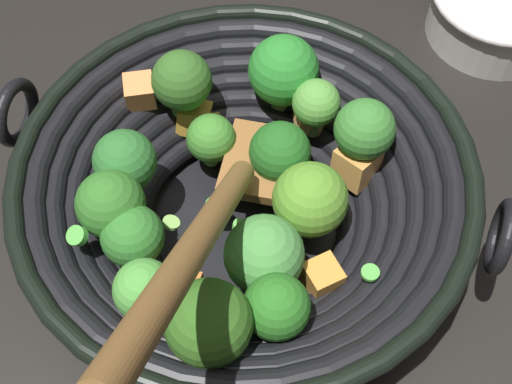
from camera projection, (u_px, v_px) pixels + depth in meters
ground_plane at (246, 228)px, 0.55m from camera, size 4.00×4.00×0.00m
wok at (244, 190)px, 0.50m from camera, size 0.37×0.39×0.25m
prep_bowl at (499, 11)px, 0.65m from camera, size 0.14×0.14×0.05m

